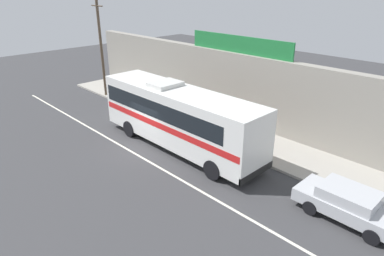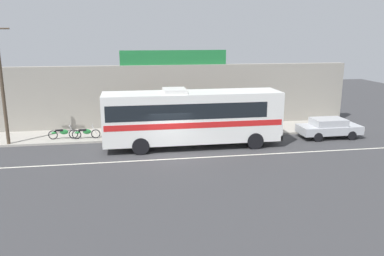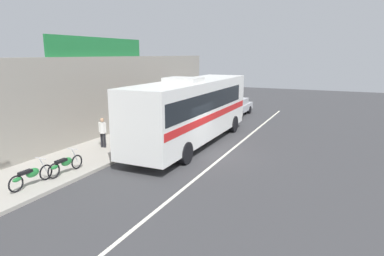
{
  "view_description": "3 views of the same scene",
  "coord_description": "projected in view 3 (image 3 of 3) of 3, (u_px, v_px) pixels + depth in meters",
  "views": [
    {
      "loc": [
        15.08,
        -10.43,
        8.99
      ],
      "look_at": [
        2.08,
        2.15,
        1.24
      ],
      "focal_mm": 31.55,
      "sensor_mm": 36.0,
      "label": 1
    },
    {
      "loc": [
        -2.44,
        -21.99,
        7.08
      ],
      "look_at": [
        1.64,
        2.21,
        1.07
      ],
      "focal_mm": 35.98,
      "sensor_mm": 36.0,
      "label": 2
    },
    {
      "loc": [
        -15.16,
        -6.04,
        4.96
      ],
      "look_at": [
        0.9,
        1.31,
        1.07
      ],
      "focal_mm": 31.57,
      "sensor_mm": 36.0,
      "label": 3
    }
  ],
  "objects": [
    {
      "name": "road_center_stripe",
      "position": [
        223.0,
        156.0,
        16.66
      ],
      "size": [
        30.0,
        0.14,
        0.01
      ],
      "primitive_type": "cube",
      "color": "silver",
      "rests_on": "ground_plane"
    },
    {
      "name": "parked_car",
      "position": [
        236.0,
        106.0,
        27.76
      ],
      "size": [
        4.28,
        1.86,
        1.37
      ],
      "color": "#B7BABF",
      "rests_on": "ground_plane"
    },
    {
      "name": "ground_plane",
      "position": [
        208.0,
        155.0,
        16.98
      ],
      "size": [
        70.0,
        70.0,
        0.0
      ],
      "primitive_type": "plane",
      "color": "#3A3A3D"
    },
    {
      "name": "storefront_facade",
      "position": [
        91.0,
        99.0,
        19.46
      ],
      "size": [
        30.0,
        0.7,
        4.8
      ],
      "primitive_type": "cube",
      "color": "gray",
      "rests_on": "ground_plane"
    },
    {
      "name": "sidewalk_slab",
      "position": [
        123.0,
        142.0,
        19.08
      ],
      "size": [
        30.0,
        3.6,
        0.14
      ],
      "primitive_type": "cube",
      "color": "#A8A399",
      "rests_on": "ground_plane"
    },
    {
      "name": "motorcycle_purple",
      "position": [
        65.0,
        164.0,
        13.78
      ],
      "size": [
        1.88,
        0.56,
        0.94
      ],
      "color": "black",
      "rests_on": "sidewalk_slab"
    },
    {
      "name": "pedestrian_by_curb",
      "position": [
        103.0,
        130.0,
        17.61
      ],
      "size": [
        0.3,
        0.48,
        1.57
      ],
      "color": "black",
      "rests_on": "sidewalk_slab"
    },
    {
      "name": "intercity_bus",
      "position": [
        192.0,
        108.0,
        18.5
      ],
      "size": [
        11.22,
        2.69,
        3.78
      ],
      "color": "white",
      "rests_on": "ground_plane"
    },
    {
      "name": "motorcycle_green",
      "position": [
        31.0,
        175.0,
        12.49
      ],
      "size": [
        1.95,
        0.56,
        0.94
      ],
      "color": "black",
      "rests_on": "sidewalk_slab"
    },
    {
      "name": "storefront_billboard",
      "position": [
        100.0,
        47.0,
        19.81
      ],
      "size": [
        8.1,
        0.12,
        1.1
      ],
      "primitive_type": "cube",
      "color": "#1E7538",
      "rests_on": "storefront_facade"
    }
  ]
}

